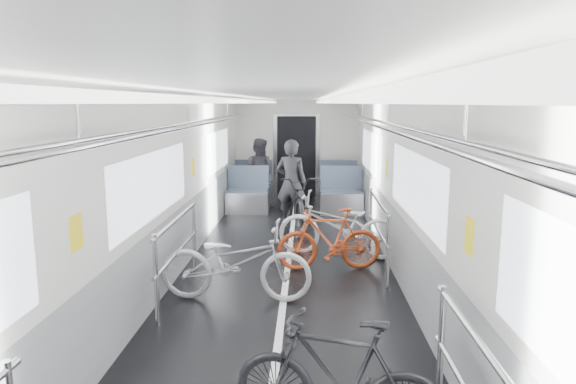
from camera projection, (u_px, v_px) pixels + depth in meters
The scene contains 8 objects.
car_shell at pixel (289, 185), 7.58m from camera, with size 3.02×14.01×2.41m.
bike_left_far at pixel (236, 262), 6.05m from camera, with size 0.63×1.80×0.95m, color #ABACB0.
bike_right_near at pixel (340, 379), 3.51m from camera, with size 0.43×1.51×0.91m, color black.
bike_right_mid at pixel (339, 226), 7.74m from camera, with size 0.65×1.87×0.98m, color silver.
bike_right_far at pixel (329, 239), 7.16m from camera, with size 0.41×1.47×0.88m, color #A33514.
bike_aisle at pixel (295, 200), 9.69m from camera, with size 0.67×1.92×1.01m, color black.
person_standing at pixel (291, 183), 9.74m from camera, with size 0.60×0.40×1.65m, color black.
person_seated at pixel (259, 172), 11.58m from camera, with size 0.75×0.58×1.54m, color #2E2B32.
Camera 1 is at (0.28, -5.71, 2.32)m, focal length 32.00 mm.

